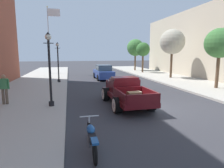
% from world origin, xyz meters
% --- Properties ---
extents(ground_plane, '(140.00, 140.00, 0.00)m').
position_xyz_m(ground_plane, '(0.00, 0.00, 0.00)').
color(ground_plane, '#333338').
extents(sidewalk_left, '(5.50, 64.00, 0.15)m').
position_xyz_m(sidewalk_left, '(-7.25, 0.00, 0.07)').
color(sidewalk_left, '#ADA89E').
rests_on(sidewalk_left, ground).
extents(hotrod_truck_maroon, '(2.27, 4.98, 1.58)m').
position_xyz_m(hotrod_truck_maroon, '(-1.16, 1.15, 0.75)').
color(hotrod_truck_maroon, '#510F14').
rests_on(hotrod_truck_maroon, ground).
extents(motorcycle_parked, '(0.62, 2.12, 0.93)m').
position_xyz_m(motorcycle_parked, '(-3.70, -3.99, 0.44)').
color(motorcycle_parked, black).
rests_on(motorcycle_parked, ground).
extents(car_background_blue, '(1.95, 4.34, 1.65)m').
position_xyz_m(car_background_blue, '(-0.44, 12.31, 0.77)').
color(car_background_blue, '#284293').
rests_on(car_background_blue, ground).
extents(pedestrian_sidewalk_left, '(0.53, 0.22, 1.65)m').
position_xyz_m(pedestrian_sidewalk_left, '(-7.78, 1.99, 1.09)').
color(pedestrian_sidewalk_left, brown).
rests_on(pedestrian_sidewalk_left, sidewalk_left).
extents(street_lamp_near, '(0.50, 0.32, 3.85)m').
position_xyz_m(street_lamp_near, '(-5.26, 1.05, 2.39)').
color(street_lamp_near, black).
rests_on(street_lamp_near, sidewalk_left).
extents(street_lamp_far, '(0.50, 0.32, 3.85)m').
position_xyz_m(street_lamp_far, '(-5.30, 10.14, 2.39)').
color(street_lamp_far, black).
rests_on(street_lamp_far, sidewalk_left).
extents(flagpole, '(1.74, 0.16, 9.16)m').
position_xyz_m(flagpole, '(-6.67, 19.28, 5.77)').
color(flagpole, '#B2B2B7').
rests_on(flagpole, sidewalk_left).
extents(street_tree_nearest, '(2.35, 2.35, 4.76)m').
position_xyz_m(street_tree_nearest, '(7.41, 3.86, 3.71)').
color(street_tree_nearest, brown).
rests_on(street_tree_nearest, sidewalk_right).
extents(street_tree_second, '(2.82, 2.82, 5.52)m').
position_xyz_m(street_tree_second, '(7.31, 10.96, 4.24)').
color(street_tree_second, brown).
rests_on(street_tree_second, sidewalk_right).
extents(street_tree_third, '(2.03, 2.03, 4.41)m').
position_xyz_m(street_tree_third, '(6.50, 17.79, 3.50)').
color(street_tree_third, brown).
rests_on(street_tree_third, sidewalk_right).
extents(street_tree_farthest, '(2.76, 2.76, 5.15)m').
position_xyz_m(street_tree_farthest, '(6.58, 21.42, 3.90)').
color(street_tree_farthest, brown).
rests_on(street_tree_farthest, sidewalk_right).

